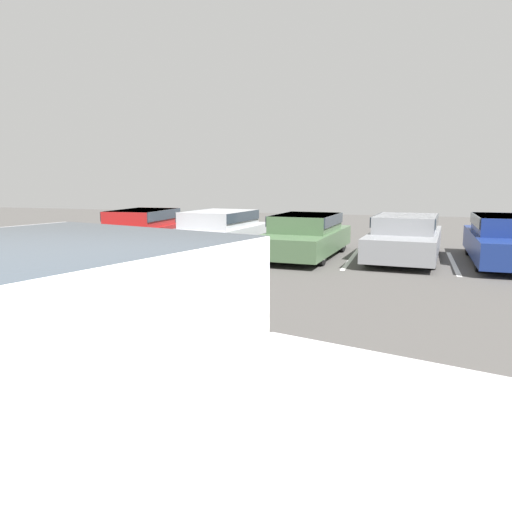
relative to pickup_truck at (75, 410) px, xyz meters
The scene contains 11 objects.
stall_stripe_a 14.22m from the pickup_truck, 123.52° to the left, with size 0.12×4.03×0.01m, color white.
stall_stripe_b 12.94m from the pickup_truck, 113.58° to the left, with size 0.12×4.03×0.01m, color white.
stall_stripe_c 12.12m from the pickup_truck, 101.88° to the left, with size 0.12×4.03×0.01m, color white.
stall_stripe_d 11.87m from the pickup_truck, 89.10° to the left, with size 0.12×4.03×0.01m, color white.
stall_stripe_e 12.21m from the pickup_truck, 76.41° to the left, with size 0.12×4.03×0.01m, color white.
pickup_truck is the anchor object (origin of this frame).
parked_sedan_a 13.47m from the pickup_truck, 118.59° to the left, with size 1.92×4.69×1.24m.
parked_sedan_b 12.32m from the pickup_truck, 107.95° to the left, with size 2.27×4.52×1.26m.
parked_sedan_c 11.82m from the pickup_truck, 95.52° to the left, with size 2.07×4.61×1.21m.
parked_sedan_d 12.21m from the pickup_truck, 82.46° to the left, with size 2.10×4.65×1.22m.
parked_sedan_e 12.80m from the pickup_truck, 70.90° to the left, with size 1.89×4.76×1.27m.
Camera 1 is at (1.63, -1.50, 2.21)m, focal length 35.00 mm.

